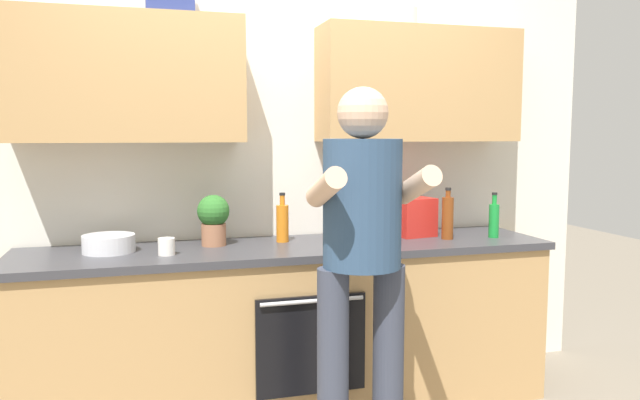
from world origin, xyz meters
The scene contains 13 objects.
back_wall_unit centered at (0.00, 0.27, 1.50)m, with size 4.00×0.38×2.50m.
counter centered at (0.00, 0.00, 0.45)m, with size 2.84×0.67×0.90m.
person_standing centered at (0.16, -0.69, 1.00)m, with size 0.49×0.45×1.69m.
bottle_soda centered at (1.18, -0.08, 1.01)m, with size 0.06×0.06×0.26m.
bottle_water centered at (0.33, -0.11, 1.04)m, with size 0.07×0.07×0.34m.
bottle_vinegar centered at (0.90, -0.06, 1.03)m, with size 0.07×0.07×0.29m.
bottle_hotsauce centered at (0.55, 0.10, 0.99)m, with size 0.07×0.07×0.25m.
bottle_juice centered at (-0.02, 0.11, 1.01)m, with size 0.07×0.07×0.27m.
cup_coffee centered at (-0.65, -0.09, 0.94)m, with size 0.08×0.08×0.08m, color white.
cup_tea centered at (0.45, 0.02, 0.95)m, with size 0.09×0.09×0.10m, color #33598C.
mixing_bowl centered at (-0.92, 0.06, 0.94)m, with size 0.26×0.26×0.09m, color silver.
potted_herb centered at (-0.40, 0.11, 1.05)m, with size 0.17×0.17×0.27m.
grocery_bag_crisps centered at (0.76, 0.10, 1.01)m, with size 0.22×0.18×0.22m, color red.
Camera 1 is at (-0.74, -3.16, 1.49)m, focal length 34.48 mm.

